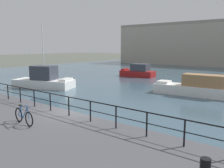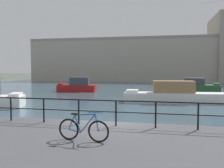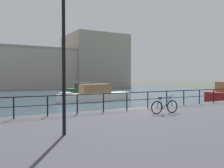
# 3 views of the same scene
# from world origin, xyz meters

# --- Properties ---
(ground_plane) EXTENTS (240.00, 240.00, 0.00)m
(ground_plane) POSITION_xyz_m (0.00, 0.00, 0.00)
(ground_plane) COLOR #4C5147
(water_basin) EXTENTS (80.00, 60.00, 0.01)m
(water_basin) POSITION_xyz_m (0.00, 30.20, 0.01)
(water_basin) COLOR #385160
(water_basin) RESTS_ON ground_plane
(harbor_building) EXTENTS (60.37, 15.78, 15.47)m
(harbor_building) POSITION_xyz_m (7.03, 53.03, 5.80)
(harbor_building) COLOR #A89E8E
(harbor_building) RESTS_ON ground_plane
(moored_harbor_tender) EXTENTS (6.30, 3.17, 1.89)m
(moored_harbor_tender) POSITION_xyz_m (6.95, 24.84, 0.74)
(moored_harbor_tender) COLOR #23512D
(moored_harbor_tender) RESTS_ON water_basin
(moored_blue_motorboat) EXTENTS (5.46, 2.84, 1.98)m
(moored_blue_motorboat) POSITION_xyz_m (-9.25, 21.96, 0.79)
(moored_blue_motorboat) COLOR maroon
(moored_blue_motorboat) RESTS_ON water_basin
(moored_green_narrowboat) EXTENTS (9.56, 2.82, 2.05)m
(moored_green_narrowboat) POSITION_xyz_m (3.43, 13.22, 0.76)
(moored_green_narrowboat) COLOR white
(moored_green_narrowboat) RESTS_ON water_basin
(quay_railing) EXTENTS (22.76, 0.07, 1.08)m
(quay_railing) POSITION_xyz_m (0.58, -0.75, 1.62)
(quay_railing) COLOR black
(quay_railing) RESTS_ON quay_promenade
(parked_bicycle) EXTENTS (1.77, 0.20, 0.98)m
(parked_bicycle) POSITION_xyz_m (-0.07, -3.06, 1.27)
(parked_bicycle) COLOR black
(parked_bicycle) RESTS_ON quay_promenade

